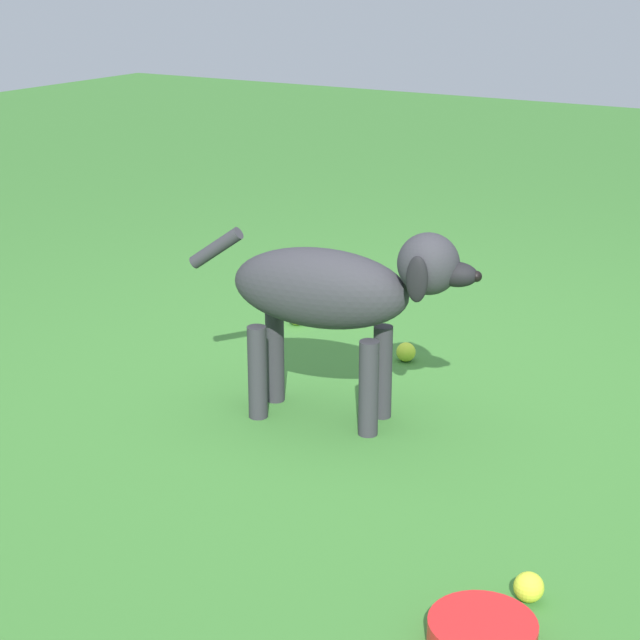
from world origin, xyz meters
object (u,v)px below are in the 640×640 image
object	(u,v)px
tennis_ball_1	(359,314)
tennis_ball_2	(297,317)
dog	(337,293)
tennis_ball_0	(406,352)
water_bowl	(482,634)
tennis_ball_3	(529,587)

from	to	relation	value
tennis_ball_1	tennis_ball_2	bearing A→B (deg)	-50.98
dog	tennis_ball_1	distance (m)	0.95
tennis_ball_0	water_bowl	bearing A→B (deg)	32.15
tennis_ball_2	water_bowl	xyz separation A→B (m)	(1.45, 1.35, -0.00)
tennis_ball_1	water_bowl	world-z (taller)	tennis_ball_1
tennis_ball_3	tennis_ball_1	bearing A→B (deg)	-139.53
tennis_ball_2	tennis_ball_3	bearing A→B (deg)	47.71
dog	tennis_ball_2	world-z (taller)	dog
tennis_ball_1	tennis_ball_2	xyz separation A→B (m)	(0.15, -0.18, 0.00)
tennis_ball_3	water_bowl	bearing A→B (deg)	-6.42
tennis_ball_0	tennis_ball_1	world-z (taller)	same
tennis_ball_1	dog	bearing A→B (deg)	24.67
dog	tennis_ball_3	size ratio (longest dim) A/B	13.20
dog	tennis_ball_3	world-z (taller)	dog
tennis_ball_1	tennis_ball_3	xyz separation A→B (m)	(1.39, 1.19, 0.00)
tennis_ball_1	water_bowl	distance (m)	1.97
tennis_ball_1	tennis_ball_2	distance (m)	0.23
water_bowl	dog	bearing A→B (deg)	-134.85
dog	tennis_ball_3	xyz separation A→B (m)	(0.59, 0.82, -0.36)
tennis_ball_0	tennis_ball_3	bearing A→B (deg)	37.27
dog	tennis_ball_2	bearing A→B (deg)	119.61
dog	tennis_ball_0	bearing A→B (deg)	83.21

